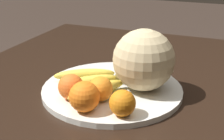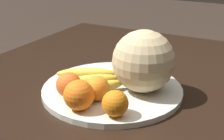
# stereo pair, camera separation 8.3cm
# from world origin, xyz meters

# --- Properties ---
(kitchen_table) EXTENTS (1.29, 1.11, 0.76)m
(kitchen_table) POSITION_xyz_m (0.00, 0.00, 0.66)
(kitchen_table) COLOR black
(kitchen_table) RESTS_ON ground_plane
(fruit_bowl) EXTENTS (0.38, 0.38, 0.02)m
(fruit_bowl) POSITION_xyz_m (0.00, -0.04, 0.76)
(fruit_bowl) COLOR silver
(fruit_bowl) RESTS_ON kitchen_table
(melon) EXTENTS (0.16, 0.16, 0.16)m
(melon) POSITION_xyz_m (-0.02, 0.04, 0.85)
(melon) COLOR #C6B284
(melon) RESTS_ON fruit_bowl
(banana_bunch) EXTENTS (0.22, 0.22, 0.03)m
(banana_bunch) POSITION_xyz_m (0.03, -0.09, 0.79)
(banana_bunch) COLOR brown
(banana_bunch) RESTS_ON fruit_bowl
(orange_front_left) EXTENTS (0.06, 0.06, 0.06)m
(orange_front_left) POSITION_xyz_m (0.13, 0.04, 0.80)
(orange_front_left) COLOR orange
(orange_front_left) RESTS_ON fruit_bowl
(orange_front_right) EXTENTS (0.06, 0.06, 0.06)m
(orange_front_right) POSITION_xyz_m (0.08, -0.04, 0.80)
(orange_front_right) COLOR orange
(orange_front_right) RESTS_ON fruit_bowl
(orange_mid_center) EXTENTS (0.07, 0.07, 0.07)m
(orange_mid_center) POSITION_xyz_m (0.10, -0.11, 0.80)
(orange_mid_center) COLOR orange
(orange_mid_center) RESTS_ON fruit_bowl
(orange_back_left) EXTENTS (0.07, 0.07, 0.07)m
(orange_back_left) POSITION_xyz_m (0.15, -0.05, 0.81)
(orange_back_left) COLOR orange
(orange_back_left) RESTS_ON fruit_bowl
(produce_tag) EXTENTS (0.09, 0.05, 0.00)m
(produce_tag) POSITION_xyz_m (0.10, -0.06, 0.77)
(produce_tag) COLOR white
(produce_tag) RESTS_ON fruit_bowl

